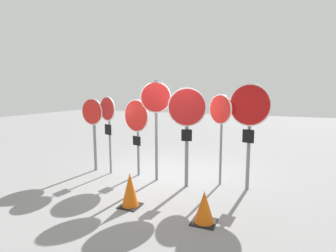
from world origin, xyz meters
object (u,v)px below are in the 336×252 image
Objects in this scene: stop_sign_0 at (93,121)px; stop_sign_4 at (187,119)px; traffic_cone_0 at (204,207)px; stop_sign_2 at (136,121)px; stop_sign_6 at (249,116)px; traffic_cone_1 at (130,190)px; stop_sign_3 at (156,108)px; stop_sign_1 at (108,117)px; stop_sign_5 at (220,117)px.

stop_sign_4 reaches higher than stop_sign_0.
stop_sign_0 is 4.30m from traffic_cone_0.
stop_sign_6 is (2.88, 0.03, 0.23)m from stop_sign_2.
stop_sign_2 is 2.27m from traffic_cone_1.
stop_sign_0 is 0.82× the size of stop_sign_3.
stop_sign_3 reaches higher than stop_sign_1.
stop_sign_2 is 0.78m from stop_sign_3.
stop_sign_4 is at bearing -113.09° from stop_sign_5.
stop_sign_1 is 3.74× the size of traffic_cone_0.
traffic_cone_0 is (3.73, -1.78, -1.18)m from stop_sign_0.
stop_sign_4 is 0.97× the size of stop_sign_6.
stop_sign_3 reaches higher than stop_sign_6.
stop_sign_5 is at bearing 18.26° from stop_sign_4.
stop_sign_2 is at bearing 30.74° from stop_sign_1.
stop_sign_1 is 0.84× the size of stop_sign_3.
stop_sign_0 is 1.38m from stop_sign_2.
stop_sign_1 is 1.49m from stop_sign_3.
stop_sign_0 is at bearing 154.50° from traffic_cone_0.
stop_sign_3 is 2.86m from traffic_cone_0.
stop_sign_6 is (3.69, 0.18, 0.13)m from stop_sign_1.
stop_sign_6 is at bearing 24.74° from stop_sign_5.
stop_sign_1 is 3.70m from stop_sign_6.
stop_sign_0 is 2.99m from traffic_cone_1.
stop_sign_1 is at bearing 162.69° from stop_sign_3.
stop_sign_3 is at bearing -162.71° from stop_sign_6.
stop_sign_6 reaches higher than traffic_cone_0.
stop_sign_4 is at bearing -153.83° from stop_sign_6.
stop_sign_6 is at bearing 74.50° from traffic_cone_0.
stop_sign_4 reaches higher than stop_sign_2.
stop_sign_6 reaches higher than stop_sign_1.
stop_sign_1 is 0.87× the size of stop_sign_6.
stop_sign_3 is 3.69× the size of traffic_cone_1.
traffic_cone_1 is (1.63, -1.62, -1.26)m from stop_sign_1.
traffic_cone_0 is at bearing -60.12° from stop_sign_3.
stop_sign_4 reaches higher than stop_sign_1.
stop_sign_3 is (1.47, -0.04, 0.27)m from stop_sign_1.
stop_sign_4 is at bearing 0.35° from stop_sign_0.
traffic_cone_1 is (0.16, -1.58, -1.53)m from stop_sign_3.
traffic_cone_1 is at bearing -92.65° from stop_sign_5.
traffic_cone_0 is (-0.52, -1.88, -1.45)m from stop_sign_6.
traffic_cone_0 is at bearing -52.32° from stop_sign_5.
stop_sign_1 is 1.03× the size of stop_sign_2.
stop_sign_5 reaches higher than stop_sign_0.
stop_sign_1 is at bearing 160.50° from stop_sign_4.
stop_sign_6 is at bearing 6.68° from stop_sign_0.
stop_sign_5 is (1.55, 0.32, -0.19)m from stop_sign_3.
stop_sign_1 is 3.83m from traffic_cone_0.
stop_sign_2 is at bearing -143.09° from stop_sign_5.
stop_sign_6 is (4.26, 0.10, 0.27)m from stop_sign_0.
stop_sign_0 is 3.64× the size of traffic_cone_0.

